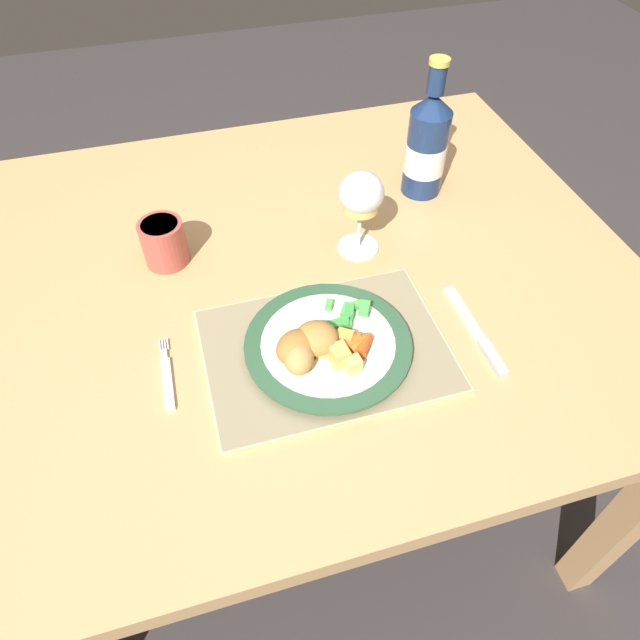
% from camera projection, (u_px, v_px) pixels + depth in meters
% --- Properties ---
extents(ground_plane, '(6.00, 6.00, 0.00)m').
position_uv_depth(ground_plane, '(292.00, 471.00, 1.55)').
color(ground_plane, '#383333').
extents(dining_table, '(1.27, 1.01, 0.74)m').
position_uv_depth(dining_table, '(278.00, 304.00, 1.06)').
color(dining_table, tan).
rests_on(dining_table, ground).
extents(placemat, '(0.37, 0.27, 0.01)m').
position_uv_depth(placemat, '(325.00, 350.00, 0.87)').
color(placemat, '#CCB789').
rests_on(placemat, dining_table).
extents(dinner_plate, '(0.25, 0.25, 0.02)m').
position_uv_depth(dinner_plate, '(328.00, 346.00, 0.86)').
color(dinner_plate, silver).
rests_on(dinner_plate, placemat).
extents(breaded_croquettes, '(0.11, 0.10, 0.04)m').
position_uv_depth(breaded_croquettes, '(305.00, 346.00, 0.82)').
color(breaded_croquettes, tan).
rests_on(breaded_croquettes, dinner_plate).
extents(green_beans_pile, '(0.08, 0.07, 0.02)m').
position_uv_depth(green_beans_pile, '(347.00, 314.00, 0.88)').
color(green_beans_pile, '#4CA84C').
rests_on(green_beans_pile, dinner_plate).
extents(glazed_carrots, '(0.06, 0.04, 0.02)m').
position_uv_depth(glazed_carrots, '(356.00, 345.00, 0.84)').
color(glazed_carrots, orange).
rests_on(glazed_carrots, dinner_plate).
extents(fork, '(0.02, 0.13, 0.01)m').
position_uv_depth(fork, '(167.00, 378.00, 0.84)').
color(fork, silver).
rests_on(fork, dining_table).
extents(table_knife, '(0.02, 0.19, 0.01)m').
position_uv_depth(table_knife, '(479.00, 337.00, 0.89)').
color(table_knife, silver).
rests_on(table_knife, dining_table).
extents(wine_glass, '(0.08, 0.08, 0.16)m').
position_uv_depth(wine_glass, '(361.00, 197.00, 0.96)').
color(wine_glass, silver).
rests_on(wine_glass, dining_table).
extents(bottle, '(0.08, 0.08, 0.27)m').
position_uv_depth(bottle, '(427.00, 145.00, 1.09)').
color(bottle, navy).
rests_on(bottle, dining_table).
extents(roast_potatoes, '(0.06, 0.07, 0.03)m').
position_uv_depth(roast_potatoes, '(340.00, 352.00, 0.83)').
color(roast_potatoes, gold).
rests_on(roast_potatoes, dinner_plate).
extents(drinking_cup, '(0.08, 0.08, 0.08)m').
position_uv_depth(drinking_cup, '(164.00, 242.00, 0.98)').
color(drinking_cup, '#B24C42').
rests_on(drinking_cup, dining_table).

